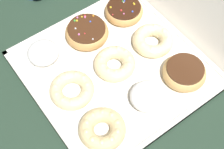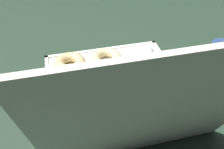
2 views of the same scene
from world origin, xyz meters
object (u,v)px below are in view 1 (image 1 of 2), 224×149
Objects in this scene: sprinkle_donut_3 at (87,32)px; sprinkle_donut_6 at (124,11)px; powdered_filled_donut_0 at (43,53)px; chocolate_frosted_donut_8 at (184,72)px; donut_box at (115,69)px; cruller_donut_2 at (102,129)px; powdered_filled_donut_5 at (148,96)px; cruller_donut_4 at (115,62)px; cruller_donut_7 at (153,40)px; cruller_donut_1 at (72,90)px.

sprinkle_donut_6 is at bearing 92.18° from sprinkle_donut_3.
powdered_filled_donut_0 is 0.74× the size of chocolate_frosted_donut_8.
donut_box is 0.19m from cruller_donut_2.
chocolate_frosted_donut_8 is (0.00, 0.12, -0.00)m from powdered_filled_donut_5.
donut_box is 3.91× the size of sprinkle_donut_6.
sprinkle_donut_6 is at bearing 178.60° from chocolate_frosted_donut_8.
chocolate_frosted_donut_8 is at bearing -1.40° from sprinkle_donut_6.
chocolate_frosted_donut_8 is (0.26, 0.13, 0.00)m from sprinkle_donut_3.
sprinkle_donut_6 is (-0.13, 0.13, 0.02)m from donut_box.
sprinkle_donut_3 is 1.11× the size of cruller_donut_4.
cruller_donut_7 is (-0.13, 0.12, -0.00)m from powdered_filled_donut_5.
donut_box is at bearing -135.45° from chocolate_frosted_donut_8.
powdered_filled_donut_0 is at bearing -134.65° from cruller_donut_4.
sprinkle_donut_3 is (-0.26, 0.13, 0.00)m from cruller_donut_2.
cruller_donut_7 is at bearing 90.19° from donut_box.
cruller_donut_2 is 0.99× the size of sprinkle_donut_6.
cruller_donut_2 is at bearing 0.18° from powdered_filled_donut_0.
powdered_filled_donut_5 is (0.26, 0.14, -0.00)m from powdered_filled_donut_0.
cruller_donut_2 is 0.37m from sprinkle_donut_6.
powdered_filled_donut_0 is 0.95× the size of powdered_filled_donut_5.
cruller_donut_4 reaches higher than cruller_donut_1.
cruller_donut_7 is at bearing 116.63° from cruller_donut_2.
cruller_donut_7 is (0.14, 0.26, -0.00)m from powdered_filled_donut_0.
cruller_donut_1 is 1.00× the size of cruller_donut_7.
powdered_filled_donut_5 reaches higher than donut_box.
cruller_donut_1 is 0.13m from cruller_donut_4.
sprinkle_donut_3 is at bearing 134.24° from cruller_donut_1.
cruller_donut_7 is (0.00, 0.26, 0.00)m from cruller_donut_1.
cruller_donut_4 is 0.97× the size of chocolate_frosted_donut_8.
powdered_filled_donut_0 reaches higher than sprinkle_donut_3.
cruller_donut_2 is 0.26m from chocolate_frosted_donut_8.
cruller_donut_7 is at bearing -1.41° from sprinkle_donut_6.
cruller_donut_1 is 0.18m from sprinkle_donut_3.
powdered_filled_donut_0 is 0.75× the size of sprinkle_donut_6.
powdered_filled_donut_5 reaches higher than cruller_donut_2.
powdered_filled_donut_5 reaches higher than cruller_donut_7.
chocolate_frosted_donut_8 is (0.26, 0.26, -0.00)m from powdered_filled_donut_0.
donut_box is 4.00× the size of cruller_donut_4.
cruller_donut_7 is at bearing 89.97° from cruller_donut_1.
powdered_filled_donut_0 is 0.75× the size of cruller_donut_1.
donut_box is at bearing 0.36° from sprinkle_donut_3.
sprinkle_donut_6 is (-0.01, 0.13, -0.00)m from sprinkle_donut_3.
donut_box is at bearing -44.80° from sprinkle_donut_6.
sprinkle_donut_6 is 1.00× the size of cruller_donut_7.
chocolate_frosted_donut_8 is at bearing 63.51° from cruller_donut_1.
powdered_filled_donut_0 is 0.13m from sprinkle_donut_3.
powdered_filled_donut_0 is 0.77× the size of cruller_donut_4.
cruller_donut_1 is at bearing 0.45° from powdered_filled_donut_0.
powdered_filled_donut_0 is at bearing -135.68° from donut_box.
cruller_donut_2 is at bearing -89.41° from chocolate_frosted_donut_8.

